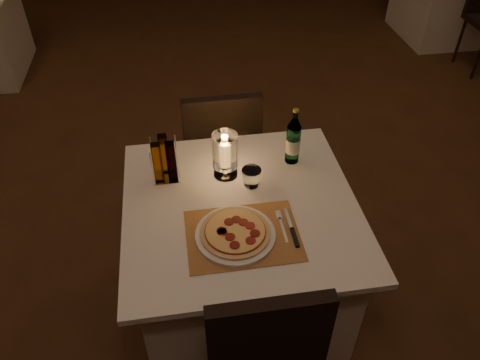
{
  "coord_description": "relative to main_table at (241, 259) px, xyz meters",
  "views": [
    {
      "loc": [
        -0.09,
        -2.2,
        2.13
      ],
      "look_at": [
        0.14,
        -0.75,
        0.86
      ],
      "focal_mm": 35.0,
      "sensor_mm": 36.0,
      "label": 1
    }
  ],
  "objects": [
    {
      "name": "knife",
      "position": [
        0.18,
        -0.21,
        0.37
      ],
      "size": [
        0.02,
        0.22,
        0.01
      ],
      "color": "black",
      "rests_on": "placemat"
    },
    {
      "name": "chair_far",
      "position": [
        0.0,
        0.71,
        0.18
      ],
      "size": [
        0.42,
        0.42,
        0.9
      ],
      "color": "black",
      "rests_on": "ground"
    },
    {
      "name": "neighbor_table_right",
      "position": [
        2.67,
        3.07,
        0.0
      ],
      "size": [
        1.0,
        1.0,
        0.74
      ],
      "color": "white",
      "rests_on": "ground"
    },
    {
      "name": "plate",
      "position": [
        -0.05,
        -0.18,
        0.38
      ],
      "size": [
        0.32,
        0.32,
        0.01
      ],
      "primitive_type": "cylinder",
      "color": "white",
      "rests_on": "placemat"
    },
    {
      "name": "main_table",
      "position": [
        0.0,
        0.0,
        0.0
      ],
      "size": [
        1.0,
        1.0,
        0.74
      ],
      "color": "white",
      "rests_on": "ground"
    },
    {
      "name": "placemat",
      "position": [
        -0.02,
        -0.18,
        0.37
      ],
      "size": [
        0.45,
        0.34,
        0.0
      ],
      "primitive_type": "cube",
      "color": "#A26C38",
      "rests_on": "main_table"
    },
    {
      "name": "tumbler",
      "position": [
        0.07,
        0.12,
        0.41
      ],
      "size": [
        0.09,
        0.09,
        0.09
      ],
      "primitive_type": null,
      "color": "white",
      "rests_on": "main_table"
    },
    {
      "name": "fork",
      "position": [
        0.14,
        -0.15,
        0.37
      ],
      "size": [
        0.02,
        0.18,
        0.0
      ],
      "color": "silver",
      "rests_on": "placemat"
    },
    {
      "name": "water_bottle",
      "position": [
        0.29,
        0.26,
        0.48
      ],
      "size": [
        0.07,
        0.07,
        0.28
      ],
      "color": "#5AA871",
      "rests_on": "main_table"
    },
    {
      "name": "hurricane_candle",
      "position": [
        -0.04,
        0.21,
        0.49
      ],
      "size": [
        0.11,
        0.11,
        0.22
      ],
      "color": "white",
      "rests_on": "main_table"
    },
    {
      "name": "pizza",
      "position": [
        -0.05,
        -0.18,
        0.39
      ],
      "size": [
        0.28,
        0.28,
        0.02
      ],
      "color": "#D8B77F",
      "rests_on": "plate"
    },
    {
      "name": "floor",
      "position": [
        -0.14,
        0.77,
        -0.38
      ],
      "size": [
        8.0,
        10.0,
        0.02
      ],
      "primitive_type": "cube",
      "color": "#4A2A18",
      "rests_on": "ground"
    },
    {
      "name": "cruet_caddy",
      "position": [
        -0.31,
        0.22,
        0.46
      ],
      "size": [
        0.12,
        0.12,
        0.21
      ],
      "color": "white",
      "rests_on": "main_table"
    }
  ]
}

